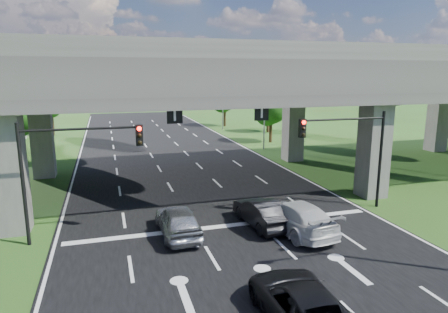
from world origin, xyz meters
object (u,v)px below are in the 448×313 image
car_dark (261,212)px  car_white (295,217)px  signal_left (70,159)px  car_silver (178,221)px  streetlight_beyond (220,90)px  streetlight_far (261,96)px  car_trailing (302,304)px  signal_right (351,143)px

car_dark → car_white: car_white is taller
signal_left → car_silver: signal_left is taller
car_silver → car_dark: 4.60m
streetlight_beyond → car_silver: 39.50m
streetlight_far → car_trailing: bearing=-109.2°
streetlight_beyond → car_white: 39.18m
car_silver → car_dark: size_ratio=1.02×
streetlight_beyond → car_silver: bearing=-109.2°
streetlight_beyond → signal_right: bearing=-93.6°
car_trailing → streetlight_beyond: bearing=-101.5°
streetlight_far → car_dark: bearing=-111.6°
streetlight_far → streetlight_beyond: (0.00, 16.00, 0.00)m
car_trailing → car_white: bearing=-113.5°
streetlight_far → car_white: size_ratio=1.79×
signal_right → car_dark: 6.98m
car_white → car_trailing: 8.09m
car_dark → streetlight_far: bearing=-115.9°
signal_right → car_dark: (-6.02, -0.94, -3.41)m
signal_right → car_silver: 11.18m
signal_right → streetlight_beyond: streetlight_beyond is taller
streetlight_far → car_trailing: streetlight_far is taller
signal_left → streetlight_beyond: bearing=63.6°
streetlight_far → car_silver: (-12.90, -21.00, -5.03)m
signal_right → car_silver: (-10.62, -0.94, -3.37)m
car_silver → car_dark: bearing=178.8°
signal_left → car_trailing: signal_left is taller
signal_right → signal_left: size_ratio=1.00×
car_silver → car_trailing: (2.60, -8.59, -0.05)m
streetlight_far → car_trailing: size_ratio=1.89×
car_white → signal_left: bearing=-19.1°
signal_right → signal_left: 15.65m
streetlight_far → car_dark: streetlight_far is taller
car_silver → car_white: size_ratio=0.83×
car_dark → signal_right: bearing=-175.4°
streetlight_beyond → car_dark: streetlight_beyond is taller
signal_left → streetlight_far: size_ratio=0.60×
signal_left → car_trailing: size_ratio=1.13×
signal_right → signal_left: same height
streetlight_beyond → car_dark: 38.26m
streetlight_far → car_silver: streetlight_far is taller
streetlight_beyond → car_white: bearing=-100.3°
signal_right → streetlight_far: streetlight_far is taller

